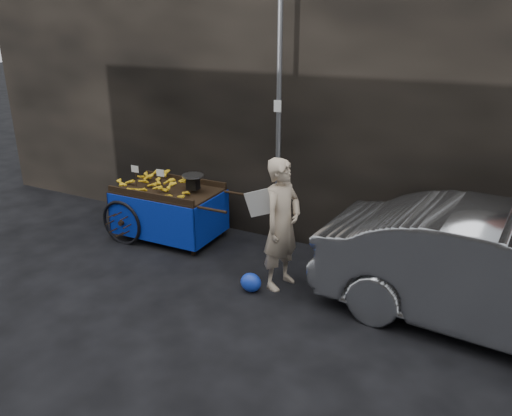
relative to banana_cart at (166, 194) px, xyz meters
The scene contains 7 objects.
ground 1.94m from the banana_cart, 25.15° to the right, with size 80.00×80.00×0.00m, color black.
building_wall 3.20m from the banana_cart, 43.01° to the left, with size 13.50×2.00×5.00m.
street_pole 2.31m from the banana_cart, 16.24° to the left, with size 0.12×0.10×4.00m.
banana_cart is the anchor object (origin of this frame).
vendor 2.61m from the banana_cart, 14.31° to the right, with size 0.82×0.78×1.91m.
plastic_bag 2.54m from the banana_cart, 24.54° to the right, with size 0.31×0.25×0.28m, color blue.
parked_car 5.42m from the banana_cart, ahead, with size 1.59×4.55×1.50m, color silver.
Camera 1 is at (3.63, -5.80, 3.64)m, focal length 35.00 mm.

